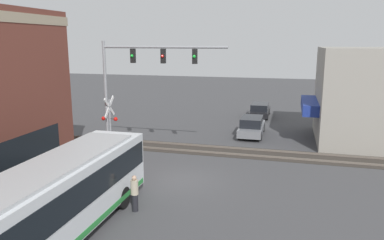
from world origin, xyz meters
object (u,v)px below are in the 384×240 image
(parked_car_black, at_px, (260,110))
(city_bus, at_px, (46,205))
(crossing_signal, at_px, (110,119))
(pedestrian_near_bus, at_px, (135,193))
(parked_car_grey, at_px, (252,127))

(parked_car_black, bearing_deg, city_bus, 168.55)
(crossing_signal, bearing_deg, parked_car_black, -31.04)
(city_bus, height_order, crossing_signal, crossing_signal)
(pedestrian_near_bus, bearing_deg, city_bus, 154.04)
(crossing_signal, bearing_deg, city_bus, -163.61)
(crossing_signal, xyz_separation_m, parked_car_grey, (6.96, -8.89, -1.59))
(crossing_signal, height_order, pedestrian_near_bus, crossing_signal)
(parked_car_black, bearing_deg, pedestrian_near_bus, 171.08)
(pedestrian_near_bus, bearing_deg, crossing_signal, 32.88)
(pedestrian_near_bus, bearing_deg, parked_car_black, -8.92)
(city_bus, bearing_deg, parked_car_grey, -16.00)
(parked_car_grey, bearing_deg, crossing_signal, 128.06)
(city_bus, relative_size, parked_car_black, 2.54)
(parked_car_grey, height_order, pedestrian_near_bus, pedestrian_near_bus)
(parked_car_black, bearing_deg, parked_car_grey, -180.00)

